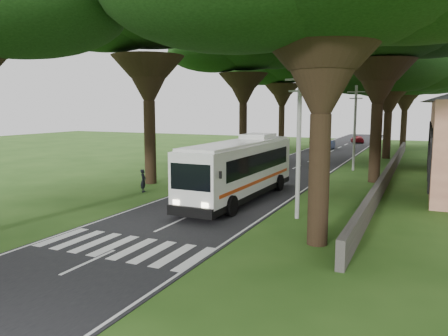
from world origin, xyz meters
TOP-DOWN VIEW (x-y plane):
  - ground at (0.00, 0.00)m, footprint 140.00×140.00m
  - road at (0.00, 25.00)m, footprint 8.00×120.00m
  - crosswalk at (0.00, -2.00)m, footprint 8.00×3.00m
  - property_wall at (9.00, 24.00)m, footprint 0.35×50.00m
  - pole_near at (5.50, 6.00)m, footprint 1.60×0.24m
  - pole_mid at (5.50, 26.00)m, footprint 1.60×0.24m
  - pole_far at (5.50, 46.00)m, footprint 1.60×0.24m
  - tree_l_mida at (-8.00, 12.00)m, footprint 13.89×13.89m
  - tree_l_midb at (-7.50, 30.00)m, footprint 14.49×14.49m
  - tree_l_far at (-8.50, 48.00)m, footprint 14.37×14.37m
  - tree_r_mida at (8.00, 20.00)m, footprint 15.59×15.59m
  - tree_r_midb at (7.50, 38.00)m, footprint 15.63×15.63m
  - tree_r_far at (8.50, 56.00)m, footprint 15.97×15.97m
  - coach_bus at (0.80, 9.27)m, footprint 3.17×12.90m
  - distant_car_b at (-0.96, 46.34)m, footprint 1.33×3.72m
  - distant_car_c at (1.16, 60.09)m, footprint 2.89×4.37m
  - pedestrian at (-6.38, 8.70)m, footprint 0.56×0.69m

SIDE VIEW (x-z plane):
  - ground at x=0.00m, z-range 0.00..0.00m
  - crosswalk at x=0.00m, z-range -0.01..0.01m
  - road at x=0.00m, z-range -0.01..0.03m
  - property_wall at x=9.00m, z-range 0.00..1.20m
  - distant_car_c at x=1.16m, z-range 0.03..1.21m
  - distant_car_b at x=-0.96m, z-range 0.03..1.25m
  - pedestrian at x=-6.38m, z-range 0.00..1.63m
  - coach_bus at x=0.80m, z-range 0.15..3.94m
  - pole_near at x=5.50m, z-range 0.18..8.18m
  - pole_mid at x=5.50m, z-range 0.18..8.18m
  - pole_far at x=5.50m, z-range 0.18..8.18m
  - tree_r_midb at x=7.50m, z-range 3.71..17.92m
  - tree_r_far at x=8.50m, z-range 3.75..18.15m
  - tree_l_far at x=-8.50m, z-range 4.62..20.24m
  - tree_r_mida at x=8.00m, z-range 4.63..20.73m
  - tree_l_midb at x=-7.50m, z-range 4.88..21.11m
  - tree_l_mida at x=-8.00m, z-range 5.01..21.29m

